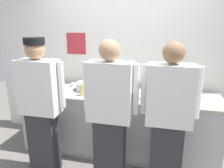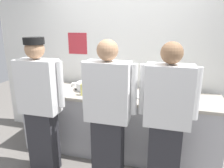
{
  "view_description": "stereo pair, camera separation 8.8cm",
  "coord_description": "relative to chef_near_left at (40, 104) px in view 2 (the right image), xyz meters",
  "views": [
    {
      "loc": [
        0.56,
        -2.37,
        1.85
      ],
      "look_at": [
        -0.08,
        0.33,
        1.05
      ],
      "focal_mm": 33.86,
      "sensor_mm": 36.0,
      "label": 1
    },
    {
      "loc": [
        0.65,
        -2.35,
        1.85
      ],
      "look_at": [
        -0.08,
        0.33,
        1.05
      ],
      "focal_mm": 33.86,
      "sensor_mm": 36.0,
      "label": 2
    }
  ],
  "objects": [
    {
      "name": "ground_plane",
      "position": [
        0.81,
        0.28,
        -0.91
      ],
      "size": [
        9.0,
        9.0,
        0.0
      ],
      "primitive_type": "plane",
      "color": "slate"
    },
    {
      "name": "wall_back",
      "position": [
        0.81,
        1.11,
        0.58
      ],
      "size": [
        4.35,
        0.11,
        2.98
      ],
      "color": "white",
      "rests_on": "ground"
    },
    {
      "name": "prep_counter",
      "position": [
        0.81,
        0.64,
        -0.46
      ],
      "size": [
        2.77,
        0.69,
        0.9
      ],
      "color": "#B2B2B7",
      "rests_on": "ground"
    },
    {
      "name": "chef_near_left",
      "position": [
        0.0,
        0.0,
        0.0
      ],
      "size": [
        0.61,
        0.24,
        1.7
      ],
      "color": "#2D2D33",
      "rests_on": "ground"
    },
    {
      "name": "chef_center",
      "position": [
        0.86,
        -0.02,
        -0.01
      ],
      "size": [
        0.62,
        0.24,
        1.7
      ],
      "color": "#2D2D33",
      "rests_on": "ground"
    },
    {
      "name": "chef_far_right",
      "position": [
        1.49,
        0.04,
        -0.02
      ],
      "size": [
        0.62,
        0.24,
        1.69
      ],
      "color": "#2D2D33",
      "rests_on": "ground"
    },
    {
      "name": "plate_stack_front",
      "position": [
        0.66,
        0.59,
        0.02
      ],
      "size": [
        0.2,
        0.2,
        0.05
      ],
      "color": "white",
      "rests_on": "prep_counter"
    },
    {
      "name": "plate_stack_rear",
      "position": [
        -0.03,
        0.62,
        0.02
      ],
      "size": [
        0.25,
        0.25,
        0.05
      ],
      "color": "white",
      "rests_on": "prep_counter"
    },
    {
      "name": "mixing_bowl_steel",
      "position": [
        0.35,
        0.71,
        0.05
      ],
      "size": [
        0.35,
        0.35,
        0.12
      ],
      "primitive_type": "cylinder",
      "color": "#B7BABF",
      "rests_on": "prep_counter"
    },
    {
      "name": "sheet_tray",
      "position": [
        1.09,
        0.63,
        0.01
      ],
      "size": [
        0.53,
        0.37,
        0.02
      ],
      "primitive_type": "cube",
      "rotation": [
        0.0,
        0.0,
        0.18
      ],
      "color": "#B7BABF",
      "rests_on": "prep_counter"
    },
    {
      "name": "squeeze_bottle_primary",
      "position": [
        1.4,
        0.64,
        0.08
      ],
      "size": [
        0.06,
        0.06,
        0.19
      ],
      "color": "#56A333",
      "rests_on": "prep_counter"
    },
    {
      "name": "squeeze_bottle_secondary",
      "position": [
        0.37,
        0.46,
        0.08
      ],
      "size": [
        0.06,
        0.06,
        0.19
      ],
      "color": "#E5E066",
      "rests_on": "prep_counter"
    },
    {
      "name": "ramekin_green_sauce",
      "position": [
        1.59,
        0.59,
        0.02
      ],
      "size": [
        0.09,
        0.09,
        0.04
      ],
      "color": "white",
      "rests_on": "prep_counter"
    },
    {
      "name": "ramekin_orange_sauce",
      "position": [
        0.07,
        0.83,
        0.02
      ],
      "size": [
        0.09,
        0.09,
        0.05
      ],
      "color": "white",
      "rests_on": "prep_counter"
    },
    {
      "name": "deli_cup",
      "position": [
        1.8,
        0.58,
        0.04
      ],
      "size": [
        0.09,
        0.09,
        0.09
      ],
      "primitive_type": "cylinder",
      "color": "white",
      "rests_on": "prep_counter"
    },
    {
      "name": "chefs_knife",
      "position": [
        0.27,
        0.66,
        -0.0
      ],
      "size": [
        0.28,
        0.03,
        0.02
      ],
      "color": "#B7BABF",
      "rests_on": "prep_counter"
    }
  ]
}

